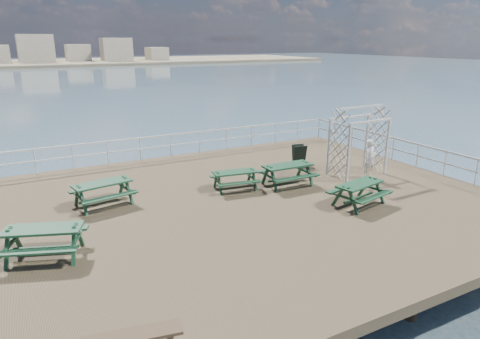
% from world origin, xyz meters
% --- Properties ---
extents(ground, '(18.00, 14.00, 0.30)m').
position_xyz_m(ground, '(0.00, 0.00, -0.15)').
color(ground, brown).
rests_on(ground, ground).
extents(sea_backdrop, '(300.00, 300.00, 9.20)m').
position_xyz_m(sea_backdrop, '(12.54, 134.07, -0.51)').
color(sea_backdrop, '#3F5569').
rests_on(sea_backdrop, ground).
extents(railing, '(17.77, 13.76, 1.10)m').
position_xyz_m(railing, '(-0.07, 2.57, 0.87)').
color(railing, silver).
rests_on(railing, ground).
extents(picnic_table_a, '(2.12, 1.83, 0.92)m').
position_xyz_m(picnic_table_a, '(-4.11, 1.93, 0.59)').
color(picnic_table_a, '#13341F').
rests_on(picnic_table_a, ground).
extents(picnic_table_b, '(1.79, 1.53, 0.79)m').
position_xyz_m(picnic_table_b, '(0.56, 1.26, 0.51)').
color(picnic_table_b, '#13341F').
rests_on(picnic_table_b, ground).
extents(picnic_table_c, '(1.94, 1.58, 0.93)m').
position_xyz_m(picnic_table_c, '(2.55, 0.73, 0.59)').
color(picnic_table_c, '#13341F').
rests_on(picnic_table_c, ground).
extents(picnic_table_d, '(2.33, 2.11, 0.93)m').
position_xyz_m(picnic_table_d, '(-6.17, -1.09, 0.59)').
color(picnic_table_d, '#13341F').
rests_on(picnic_table_d, ground).
extents(picnic_table_e, '(2.07, 1.80, 0.88)m').
position_xyz_m(picnic_table_e, '(3.55, -2.11, 0.56)').
color(picnic_table_e, '#13341F').
rests_on(picnic_table_e, ground).
extents(trellis_arbor, '(2.32, 1.29, 2.85)m').
position_xyz_m(trellis_arbor, '(5.86, 0.52, 1.27)').
color(trellis_arbor, silver).
rests_on(trellis_arbor, ground).
extents(sandwich_board, '(0.65, 0.54, 0.94)m').
position_xyz_m(sandwich_board, '(4.53, 2.73, 0.46)').
color(sandwich_board, black).
rests_on(sandwich_board, ground).
extents(person, '(0.62, 0.44, 1.60)m').
position_xyz_m(person, '(5.95, -0.09, 0.80)').
color(person, white).
rests_on(person, ground).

